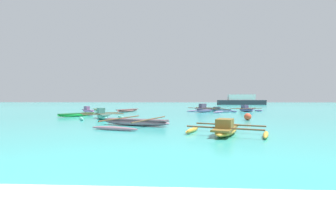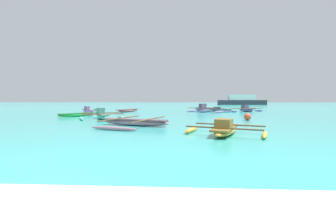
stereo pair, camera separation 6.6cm
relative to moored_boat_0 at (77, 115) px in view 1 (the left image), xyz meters
name	(u,v)px [view 1 (the left image)]	position (x,y,z in m)	size (l,w,h in m)	color
moored_boat_0	(77,115)	(0.00, 0.00, 0.00)	(2.49, 3.09, 0.31)	green
moored_boat_1	(88,110)	(-1.48, 5.99, 0.08)	(2.90, 3.45, 0.73)	#CD89D3
moored_boat_2	(204,109)	(12.07, 7.11, 0.16)	(4.42, 4.24, 1.04)	slate
moored_boat_3	(128,110)	(2.76, 7.77, 0.01)	(2.34, 3.89, 0.33)	#C56966
moored_boat_4	(246,109)	(17.42, 8.83, 0.10)	(4.53, 3.31, 0.83)	#7C75B2
moored_boat_5	(136,122)	(6.60, -6.72, 0.03)	(4.18, 5.05, 0.44)	gray
moored_boat_6	(102,115)	(3.09, -2.37, 0.10)	(3.78, 3.41, 0.86)	#67CCB9
moored_boat_7	(226,129)	(11.12, -9.80, 0.06)	(3.70, 3.05, 0.71)	gold
moored_boat_8	(99,110)	(-1.56, 9.75, -0.01)	(2.29, 2.17, 0.29)	#A3C880
moored_boat_9	(219,110)	(14.20, 9.30, 0.02)	(3.01, 4.41, 0.59)	slate
mooring_buoy_0	(248,117)	(14.08, -2.96, 0.09)	(0.52, 0.52, 0.52)	#E54C2D
distant_ferry	(241,101)	(27.06, 46.71, 1.03)	(13.43, 2.96, 2.96)	#2D333D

